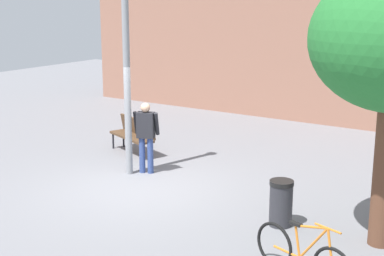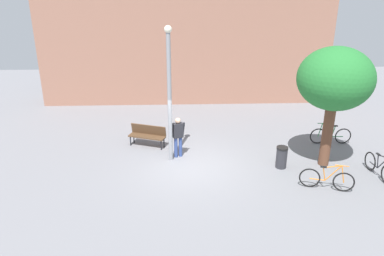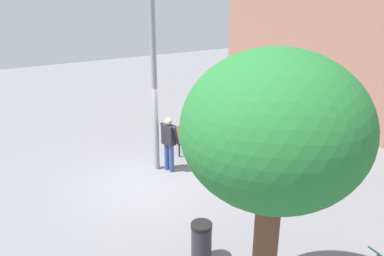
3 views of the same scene
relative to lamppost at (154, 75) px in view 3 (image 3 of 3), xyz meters
name	(u,v)px [view 3 (image 3 of 3)]	position (x,y,z in m)	size (l,w,h in m)	color
ground_plane	(148,185)	(0.84, -0.66, -2.87)	(36.00, 36.00, 0.00)	slate
building_facade	(384,41)	(0.84, 8.30, 0.45)	(16.51, 2.00, 6.64)	#9E6B56
lamppost	(154,75)	(0.00, 0.00, 0.00)	(0.28, 0.28, 5.23)	gray
person_by_lamppost	(169,141)	(0.29, 0.27, -1.90)	(0.63, 0.43, 1.67)	#334784
park_bench	(184,132)	(-1.01, 1.44, -2.32)	(1.66, 1.01, 0.92)	#513823
plaza_tree	(275,132)	(5.95, -0.66, 0.50)	(2.70, 2.70, 4.56)	brown
trash_bin	(201,242)	(4.22, -0.85, -2.44)	(0.44, 0.44, 0.85)	#2D2D33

